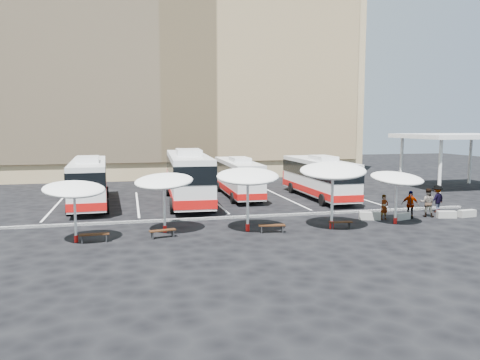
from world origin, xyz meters
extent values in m
plane|color=black|center=(0.00, 0.00, 0.00)|extent=(120.00, 120.00, 0.00)
cube|color=tan|center=(0.00, 32.00, 12.50)|extent=(42.00, 18.00, 25.00)
cube|color=tan|center=(0.00, 22.90, 12.00)|extent=(40.00, 0.30, 20.00)
cube|color=white|center=(24.00, 10.00, 5.00)|extent=(10.00, 8.00, 0.40)
cylinder|color=white|center=(20.00, 7.00, 2.40)|extent=(0.30, 0.30, 4.80)
cylinder|color=white|center=(20.00, 13.00, 2.40)|extent=(0.30, 0.30, 4.80)
cylinder|color=white|center=(28.00, 13.00, 2.40)|extent=(0.30, 0.30, 4.80)
cube|color=black|center=(0.00, 0.50, 0.07)|extent=(34.00, 0.25, 0.15)
cube|color=white|center=(-12.00, 8.00, 0.01)|extent=(0.15, 12.00, 0.01)
cube|color=white|center=(-6.00, 8.00, 0.01)|extent=(0.15, 12.00, 0.01)
cube|color=white|center=(0.00, 8.00, 0.01)|extent=(0.15, 12.00, 0.01)
cube|color=white|center=(6.00, 8.00, 0.01)|extent=(0.15, 12.00, 0.01)
cube|color=white|center=(12.00, 8.00, 0.01)|extent=(0.15, 12.00, 0.01)
cube|color=white|center=(-9.52, 7.89, 1.91)|extent=(2.98, 11.83, 2.93)
cube|color=black|center=(-9.52, 7.89, 2.49)|extent=(3.04, 11.89, 1.07)
cube|color=red|center=(-9.52, 7.89, 0.83)|extent=(3.04, 11.89, 0.54)
cube|color=red|center=(-9.79, 13.75, 1.17)|extent=(2.51, 0.31, 1.37)
cube|color=white|center=(-9.48, 6.92, 3.57)|extent=(1.70, 3.00, 0.39)
cylinder|color=black|center=(-10.90, 11.25, 0.49)|extent=(0.39, 0.99, 0.98)
cylinder|color=black|center=(-8.46, 11.37, 0.49)|extent=(0.39, 0.99, 0.98)
cylinder|color=black|center=(-10.56, 3.93, 0.49)|extent=(0.39, 0.99, 0.98)
cylinder|color=black|center=(-8.12, 4.05, 0.49)|extent=(0.39, 0.99, 0.98)
cube|color=white|center=(-2.14, 7.34, 2.15)|extent=(3.38, 13.32, 3.30)
cube|color=black|center=(-2.14, 7.34, 2.81)|extent=(3.45, 13.39, 1.21)
cube|color=red|center=(-2.14, 7.34, 0.94)|extent=(3.45, 13.39, 0.61)
cube|color=red|center=(-1.82, 13.93, 1.32)|extent=(2.82, 0.36, 1.54)
cube|color=white|center=(-2.19, 6.24, 4.02)|extent=(1.92, 3.38, 0.44)
cylinder|color=black|center=(-3.32, 11.25, 0.55)|extent=(0.44, 1.12, 1.10)
cylinder|color=black|center=(-0.58, 11.12, 0.55)|extent=(0.44, 1.12, 1.10)
cylinder|color=black|center=(-3.72, 3.01, 0.55)|extent=(0.44, 1.12, 1.10)
cylinder|color=black|center=(-0.97, 2.88, 0.55)|extent=(0.44, 1.12, 1.10)
cube|color=white|center=(2.37, 9.61, 1.72)|extent=(2.45, 10.64, 2.65)
cube|color=black|center=(2.37, 9.61, 2.25)|extent=(2.51, 10.70, 0.97)
cube|color=red|center=(2.37, 9.61, 0.75)|extent=(2.51, 10.70, 0.49)
cube|color=red|center=(2.49, 14.91, 1.06)|extent=(2.26, 0.23, 1.24)
cube|color=white|center=(2.35, 8.73, 3.22)|extent=(1.47, 2.68, 0.35)
cylinder|color=black|center=(1.34, 12.73, 0.44)|extent=(0.33, 0.89, 0.88)
cylinder|color=black|center=(3.54, 12.67, 0.44)|extent=(0.33, 0.89, 0.88)
cylinder|color=black|center=(1.18, 6.11, 0.44)|extent=(0.33, 0.89, 0.88)
cylinder|color=black|center=(3.39, 6.05, 0.44)|extent=(0.33, 0.89, 0.88)
cube|color=white|center=(8.66, 7.22, 1.81)|extent=(2.35, 11.17, 2.79)
cube|color=black|center=(8.66, 7.22, 2.37)|extent=(2.41, 11.23, 1.02)
cube|color=red|center=(8.66, 7.22, 0.79)|extent=(2.41, 11.23, 0.51)
cube|color=red|center=(8.67, 12.80, 1.12)|extent=(2.38, 0.19, 1.30)
cube|color=white|center=(8.65, 6.29, 3.40)|extent=(1.50, 2.79, 0.37)
cylinder|color=black|center=(7.50, 10.48, 0.47)|extent=(0.33, 0.93, 0.93)
cylinder|color=black|center=(9.83, 10.47, 0.47)|extent=(0.33, 0.93, 0.93)
cylinder|color=black|center=(7.48, 3.50, 0.47)|extent=(0.33, 0.93, 0.93)
cylinder|color=black|center=(9.81, 3.49, 0.47)|extent=(0.33, 0.93, 0.93)
cylinder|color=white|center=(-9.30, -3.73, 1.37)|extent=(0.17, 0.17, 2.73)
cylinder|color=red|center=(-9.30, -3.73, 0.18)|extent=(0.26, 0.26, 0.36)
ellipsoid|color=white|center=(-9.30, -3.73, 2.78)|extent=(4.06, 4.08, 0.94)
cylinder|color=white|center=(-4.67, -2.49, 1.44)|extent=(0.18, 0.18, 2.88)
cylinder|color=red|center=(-4.67, -2.49, 0.19)|extent=(0.28, 0.28, 0.38)
ellipsoid|color=white|center=(-4.67, -2.49, 2.92)|extent=(4.30, 4.32, 0.99)
cylinder|color=white|center=(-0.04, -3.28, 1.56)|extent=(0.17, 0.17, 3.11)
cylinder|color=red|center=(-0.04, -3.28, 0.21)|extent=(0.26, 0.26, 0.42)
ellipsoid|color=white|center=(-0.04, -3.28, 3.17)|extent=(4.09, 4.13, 1.07)
cylinder|color=white|center=(4.91, -3.77, 1.68)|extent=(0.20, 0.20, 3.36)
cylinder|color=red|center=(4.91, -3.77, 0.22)|extent=(0.32, 0.32, 0.45)
ellipsoid|color=white|center=(4.91, -3.77, 3.41)|extent=(4.99, 5.02, 1.15)
cylinder|color=white|center=(9.27, -3.44, 1.39)|extent=(0.15, 0.15, 2.77)
cylinder|color=red|center=(9.27, -3.44, 0.18)|extent=(0.23, 0.23, 0.37)
ellipsoid|color=white|center=(9.27, -3.44, 2.82)|extent=(3.61, 3.65, 0.95)
cube|color=black|center=(-8.38, -3.98, 0.43)|extent=(1.51, 0.45, 0.06)
cube|color=black|center=(-8.98, -4.01, 0.20)|extent=(0.07, 0.38, 0.40)
cube|color=black|center=(-7.78, -3.96, 0.20)|extent=(0.07, 0.38, 0.40)
cube|color=black|center=(-4.88, -3.79, 0.41)|extent=(1.47, 0.68, 0.06)
cube|color=black|center=(-5.44, -3.91, 0.19)|extent=(0.13, 0.36, 0.38)
cube|color=black|center=(-4.33, -3.66, 0.19)|extent=(0.13, 0.36, 0.38)
cube|color=black|center=(1.18, -3.99, 0.43)|extent=(1.54, 0.62, 0.06)
cube|color=black|center=(0.59, -3.90, 0.20)|extent=(0.12, 0.38, 0.40)
cube|color=black|center=(1.77, -4.08, 0.20)|extent=(0.12, 0.38, 0.40)
cube|color=black|center=(5.41, -3.91, 0.39)|extent=(1.40, 0.50, 0.06)
cube|color=black|center=(4.87, -3.86, 0.18)|extent=(0.09, 0.35, 0.37)
cube|color=black|center=(5.96, -3.96, 0.18)|extent=(0.09, 0.35, 0.37)
cube|color=gray|center=(8.38, -1.93, 0.25)|extent=(1.39, 0.89, 0.49)
cube|color=gray|center=(10.40, -2.40, 0.21)|extent=(1.20, 0.68, 0.43)
cube|color=gray|center=(13.55, -2.55, 0.23)|extent=(1.27, 0.67, 0.45)
cube|color=gray|center=(15.09, -2.57, 0.23)|extent=(1.28, 0.57, 0.46)
imported|color=black|center=(9.31, -2.05, 0.80)|extent=(0.65, 0.50, 1.61)
imported|color=black|center=(12.59, -1.93, 0.94)|extent=(1.16, 1.12, 1.89)
imported|color=black|center=(11.16, -2.07, 0.90)|extent=(1.13, 0.93, 1.80)
imported|color=black|center=(14.17, -0.66, 0.95)|extent=(1.39, 1.06, 1.90)
camera|label=1|loc=(-6.50, -28.66, 6.01)|focal=35.00mm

